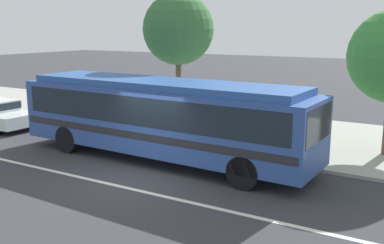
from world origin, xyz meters
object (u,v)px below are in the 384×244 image
Objects in this scene: street_tree_near_stop at (178,30)px; pedestrian_walking_along_curb at (160,112)px; transit_bus at (162,114)px; pedestrian_standing_by_tree at (306,125)px; pedestrian_waiting_near_sign at (115,109)px.

pedestrian_walking_along_curb is at bearing -80.04° from street_tree_near_stop.
transit_bus is 5.20m from pedestrian_standing_by_tree.
pedestrian_walking_along_curb is at bearing 6.20° from pedestrian_waiting_near_sign.
street_tree_near_stop is at bearing 169.28° from pedestrian_standing_by_tree.
pedestrian_waiting_near_sign is at bearing -173.80° from pedestrian_walking_along_curb.
transit_bus is 2.93m from pedestrian_walking_along_curb.
transit_bus is 1.86× the size of street_tree_near_stop.
pedestrian_waiting_near_sign is 4.39m from street_tree_near_stop.
street_tree_near_stop is at bearing 99.96° from pedestrian_walking_along_curb.
pedestrian_standing_by_tree is (5.82, 0.76, -0.05)m from pedestrian_walking_along_curb.
street_tree_near_stop reaches higher than pedestrian_standing_by_tree.
street_tree_near_stop is at bearing 49.09° from pedestrian_waiting_near_sign.
street_tree_near_stop is (-2.02, 4.27, 2.84)m from transit_bus.
pedestrian_standing_by_tree is 0.29× the size of street_tree_near_stop.
transit_bus reaches higher than pedestrian_waiting_near_sign.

